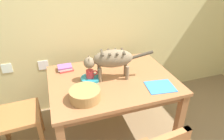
# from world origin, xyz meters

# --- Properties ---
(wall_rear) EXTENTS (5.24, 0.11, 2.50)m
(wall_rear) POSITION_xyz_m (-0.00, 1.93, 1.25)
(wall_rear) COLOR #D9C47F
(wall_rear) RESTS_ON ground_plane
(dining_table) EXTENTS (1.27, 0.97, 0.74)m
(dining_table) POSITION_xyz_m (0.01, 1.21, 0.66)
(dining_table) COLOR #9E633C
(dining_table) RESTS_ON ground_plane
(cat) EXTENTS (0.69, 0.21, 0.32)m
(cat) POSITION_xyz_m (-0.00, 1.22, 0.96)
(cat) COLOR #7D684E
(cat) RESTS_ON dining_table
(saucer_bowl) EXTENTS (0.20, 0.20, 0.03)m
(saucer_bowl) POSITION_xyz_m (-0.21, 1.25, 0.76)
(saucer_bowl) COLOR teal
(saucer_bowl) RESTS_ON dining_table
(coffee_mug) EXTENTS (0.12, 0.08, 0.08)m
(coffee_mug) POSITION_xyz_m (-0.21, 1.25, 0.81)
(coffee_mug) COLOR red
(coffee_mug) RESTS_ON saucer_bowl
(magazine) EXTENTS (0.29, 0.25, 0.01)m
(magazine) POSITION_xyz_m (0.40, 0.92, 0.74)
(magazine) COLOR #387DBA
(magazine) RESTS_ON dining_table
(book_stack) EXTENTS (0.17, 0.14, 0.05)m
(book_stack) POSITION_xyz_m (-0.43, 1.55, 0.77)
(book_stack) COLOR red
(book_stack) RESTS_ON dining_table
(wicker_basket) EXTENTS (0.27, 0.27, 0.10)m
(wicker_basket) POSITION_xyz_m (-0.32, 0.95, 0.79)
(wicker_basket) COLOR #A77943
(wicker_basket) RESTS_ON dining_table
(wooden_chair_near) EXTENTS (0.44, 0.44, 0.95)m
(wooden_chair_near) POSITION_xyz_m (-1.01, 1.29, 0.47)
(wooden_chair_near) COLOR #A46737
(wooden_chair_near) RESTS_ON ground_plane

